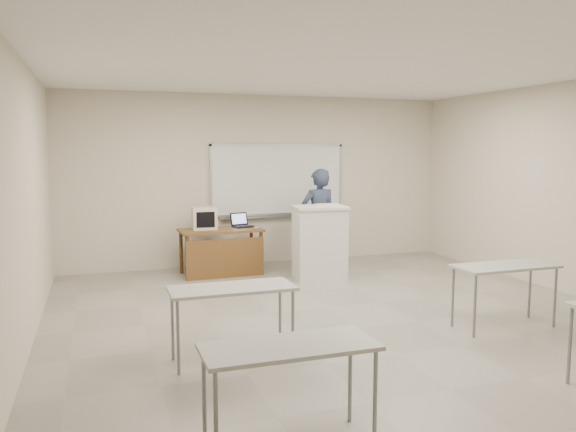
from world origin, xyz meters
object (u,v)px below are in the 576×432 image
object	(u,v)px
laptop	(242,223)
mouse	(256,228)
instructor_desk	(222,243)
presenter	(318,219)
podium	(320,242)
keyboard	(327,205)
whiteboard	(278,181)
crt_monitor	(204,218)

from	to	relation	value
laptop	mouse	world-z (taller)	laptop
instructor_desk	mouse	xyz separation A→B (m)	(0.55, -0.09, 0.24)
instructor_desk	presenter	bearing A→B (deg)	-3.60
podium	laptop	size ratio (longest dim) A/B	3.69
laptop	keyboard	size ratio (longest dim) A/B	0.79
whiteboard	instructor_desk	xyz separation A→B (m)	(-1.20, -0.78, -0.95)
instructor_desk	laptop	xyz separation A→B (m)	(0.40, 0.26, 0.28)
podium	laptop	bearing A→B (deg)	142.85
whiteboard	laptop	size ratio (longest dim) A/B	7.90
whiteboard	laptop	bearing A→B (deg)	-147.39
mouse	presenter	world-z (taller)	presenter
laptop	presenter	distance (m)	1.30
podium	presenter	size ratio (longest dim) A/B	0.67
podium	crt_monitor	size ratio (longest dim) A/B	2.66
whiteboard	instructor_desk	distance (m)	1.72
whiteboard	mouse	distance (m)	1.30
crt_monitor	podium	bearing A→B (deg)	-26.31
instructor_desk	presenter	world-z (taller)	presenter
crt_monitor	laptop	size ratio (longest dim) A/B	1.39
laptop	keyboard	distance (m)	1.51
instructor_desk	presenter	size ratio (longest dim) A/B	0.77
instructor_desk	podium	distance (m)	1.58
instructor_desk	laptop	bearing A→B (deg)	31.66
mouse	presenter	xyz separation A→B (m)	(1.11, 0.04, 0.09)
instructor_desk	crt_monitor	xyz separation A→B (m)	(-0.25, 0.24, 0.40)
mouse	presenter	bearing A→B (deg)	26.78
crt_monitor	laptop	world-z (taller)	crt_monitor
instructor_desk	mouse	bearing A→B (deg)	-11.09
keyboard	whiteboard	bearing A→B (deg)	105.36
presenter	keyboard	bearing A→B (deg)	77.07
podium	mouse	size ratio (longest dim) A/B	12.09
podium	laptop	distance (m)	1.42
instructor_desk	laptop	world-z (taller)	laptop
instructor_desk	whiteboard	bearing A→B (deg)	31.08
presenter	laptop	bearing A→B (deg)	-18.18
podium	keyboard	distance (m)	0.61
keyboard	podium	bearing A→B (deg)	-151.54
laptop	instructor_desk	bearing A→B (deg)	-160.16
podium	keyboard	world-z (taller)	keyboard
mouse	instructor_desk	bearing A→B (deg)	-164.45
laptop	presenter	xyz separation A→B (m)	(1.26, -0.32, 0.06)
crt_monitor	presenter	size ratio (longest dim) A/B	0.25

